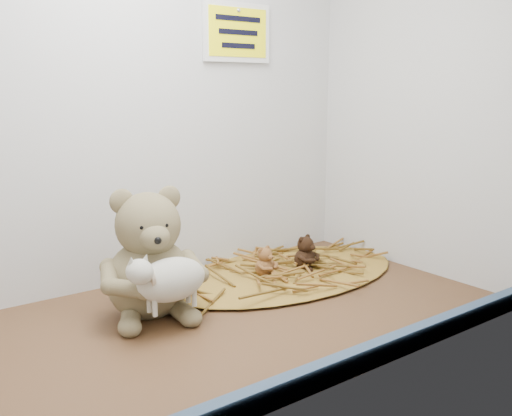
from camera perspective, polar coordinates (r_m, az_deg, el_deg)
alcove_shell at (r=104.79cm, az=-9.24°, el=13.22°), size 120.40×60.20×90.40cm
front_rail at (r=83.77cm, az=4.40°, el=-17.05°), size 119.28×2.20×3.60cm
straw_bed at (r=132.48cm, az=2.90°, el=-6.49°), size 59.92×34.79×1.16cm
main_teddy at (r=108.71cm, az=-10.71°, el=-4.36°), size 24.18×24.98×24.54cm
toy_lamb at (r=102.09cm, az=-8.46°, el=-7.10°), size 16.96×10.35×10.96cm
mini_teddy_tan at (r=128.56cm, az=0.86°, el=-5.20°), size 6.65×6.87×6.75cm
mini_teddy_brown at (r=134.02cm, az=4.90°, el=-4.27°), size 8.09×8.32×7.91cm
wall_sign at (r=138.39cm, az=-1.92°, el=17.14°), size 16.00×1.20×11.00cm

